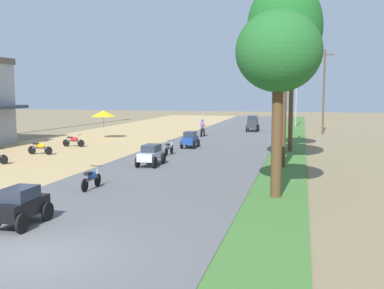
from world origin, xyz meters
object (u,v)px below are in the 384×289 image
Objects in this scene: streetlamp_mid at (296,89)px; motorbike_ahead_second at (92,177)px; parked_motorbike_fourth at (40,147)px; car_sedan_silver at (151,154)px; parked_motorbike_fifth at (74,140)px; vendor_umbrella at (104,114)px; median_tree_second at (285,28)px; utility_pole_near at (324,90)px; car_hatchback_blue at (190,139)px; median_tree_nearest at (279,53)px; car_hatchback_black at (21,205)px; streetlamp_near at (293,90)px; motorbike_ahead_third at (169,147)px; motorbike_ahead_fourth at (203,128)px; median_tree_third at (292,51)px; car_van_charcoal at (253,122)px.

motorbike_ahead_second is at bearing -101.37° from streetlamp_mid.
parked_motorbike_fourth is 9.17m from car_sedan_silver.
parked_motorbike_fifth is at bearing 139.89° from car_sedan_silver.
median_tree_second is at bearing -36.97° from vendor_umbrella.
utility_pole_near is at bearing 40.20° from parked_motorbike_fifth.
median_tree_nearest is at bearing -64.16° from car_hatchback_blue.
car_hatchback_black is 12.11m from car_sedan_silver.
utility_pole_near is (3.07, 21.84, -3.28)m from median_tree_second.
streetlamp_mid is 45.85m from car_hatchback_black.
streetlamp_near is at bearing 58.49° from car_sedan_silver.
streetlamp_near is 3.70× the size of car_hatchback_black.
car_hatchback_blue is at bearing 33.33° from parked_motorbike_fourth.
utility_pole_near reaches higher than parked_motorbike_fifth.
motorbike_ahead_third is at bearing 125.28° from median_tree_nearest.
utility_pole_near is (2.80, -9.63, -0.19)m from streetlamp_mid.
streetlamp_mid is 0.93× the size of utility_pole_near.
car_hatchback_blue reaches higher than parked_motorbike_fifth.
streetlamp_near is 10.44m from motorbike_ahead_fourth.
motorbike_ahead_fourth is at bearing 92.36° from motorbike_ahead_third.
parked_motorbike_fourth is 28.22m from utility_pole_near.
median_tree_third reaches higher than streetlamp_near.
motorbike_ahead_third is at bearing -87.64° from motorbike_ahead_fourth.
car_hatchback_blue is at bearing 87.63° from motorbike_ahead_second.
parked_motorbike_fourth is 0.18× the size of median_tree_second.
motorbike_ahead_fourth is (-8.01, 16.01, -6.80)m from median_tree_second.
car_hatchback_black is (-10.41, -35.42, -3.63)m from utility_pole_near.
car_sedan_silver is 0.94× the size of car_van_charcoal.
motorbike_ahead_third is (-0.15, 16.71, -0.17)m from car_hatchback_black.
median_tree_third is at bearing -90.02° from streetlamp_mid.
car_sedan_silver is (9.11, -13.75, -1.57)m from vendor_umbrella.
streetlamp_near is (0.27, 10.71, -3.30)m from median_tree_second.
car_van_charcoal is at bearing 54.91° from parked_motorbike_fifth.
parked_motorbike_fourth is at bearing 119.96° from car_hatchback_black.
parked_motorbike_fifth is at bearing 89.32° from parked_motorbike_fourth.
car_van_charcoal reaches higher than car_sedan_silver.
motorbike_ahead_second is at bearing -112.98° from streetlamp_near.
motorbike_ahead_fourth is at bearing 96.26° from car_hatchback_blue.
motorbike_ahead_fourth is at bearing 90.82° from motorbike_ahead_second.
car_van_charcoal is at bearing 84.79° from car_hatchback_black.
car_hatchback_black is 0.83× the size of car_van_charcoal.
streetlamp_mid is 25.67m from car_hatchback_blue.
median_tree_second reaches higher than car_van_charcoal.
parked_motorbike_fourth is 1.00× the size of motorbike_ahead_third.
streetlamp_mid is (16.20, 30.15, 4.02)m from parked_motorbike_fourth.
utility_pole_near is at bearing 26.26° from vendor_umbrella.
vendor_umbrella is 10.70m from car_hatchback_blue.
motorbike_ahead_fourth reaches higher than parked_motorbike_fifth.
streetlamp_mid is (0.27, 31.47, -3.08)m from median_tree_second.
motorbike_ahead_second is (-0.33, 5.56, -0.17)m from car_hatchback_black.
streetlamp_near is 4.12× the size of motorbike_ahead_fourth.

